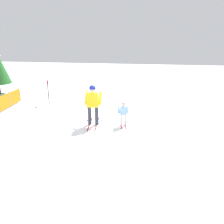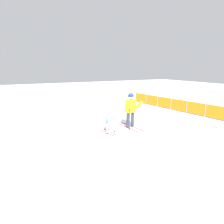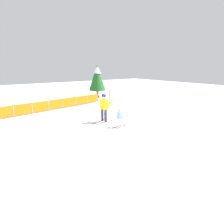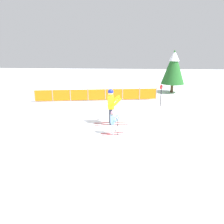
% 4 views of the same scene
% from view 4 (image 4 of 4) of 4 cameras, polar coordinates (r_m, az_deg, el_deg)
% --- Properties ---
extents(ground_plane, '(60.00, 60.00, 0.00)m').
position_cam_4_polar(ground_plane, '(10.68, 0.23, -3.57)').
color(ground_plane, white).
extents(skier_adult, '(1.71, 0.81, 1.77)m').
position_cam_4_polar(skier_adult, '(10.61, -0.20, 2.25)').
color(skier_adult, maroon).
rests_on(skier_adult, ground_plane).
extents(skier_child, '(1.02, 0.52, 1.06)m').
position_cam_4_polar(skier_child, '(9.46, 0.23, -2.31)').
color(skier_child, maroon).
rests_on(skier_child, ground_plane).
extents(safety_fence, '(8.62, 1.41, 0.90)m').
position_cam_4_polar(safety_fence, '(15.62, -4.02, 4.55)').
color(safety_fence, gray).
rests_on(safety_fence, ground_plane).
extents(conifer_far, '(1.91, 1.91, 3.55)m').
position_cam_4_polar(conifer_far, '(19.06, 15.79, 11.42)').
color(conifer_far, '#4C3823').
rests_on(conifer_far, ground_plane).
extents(trail_marker, '(0.22, 0.21, 1.43)m').
position_cam_4_polar(trail_marker, '(14.35, 12.67, 4.88)').
color(trail_marker, black).
rests_on(trail_marker, ground_plane).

